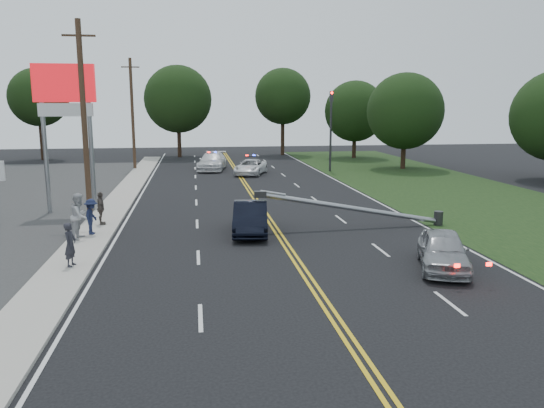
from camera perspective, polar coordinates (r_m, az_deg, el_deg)
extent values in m
plane|color=black|center=(17.52, 4.54, -8.92)|extent=(120.00, 120.00, 0.00)
cube|color=#A9A499|center=(27.12, -18.05, -2.25)|extent=(1.80, 70.00, 0.12)
cube|color=black|center=(31.82, 24.65, -0.96)|extent=(12.00, 80.00, 0.01)
cube|color=gold|center=(27.00, -0.18, -1.89)|extent=(0.36, 80.00, 0.00)
cylinder|color=gray|center=(31.21, -23.21, 5.43)|extent=(0.24, 0.24, 7.00)
cylinder|color=gray|center=(30.69, -18.86, 5.64)|extent=(0.24, 0.24, 7.00)
cube|color=#BA0C13|center=(30.86, -21.49, 12.02)|extent=(3.20, 0.35, 2.00)
cube|color=white|center=(30.84, -21.31, 9.43)|extent=(2.80, 0.30, 0.70)
cylinder|color=#2D2D30|center=(47.70, 6.33, 7.70)|extent=(0.20, 0.20, 7.00)
cube|color=#2D2D30|center=(47.65, 6.41, 11.43)|extent=(0.28, 0.28, 0.90)
sphere|color=#FF0C07|center=(47.50, 6.47, 11.79)|extent=(0.22, 0.22, 0.22)
cylinder|color=#2D2D30|center=(27.40, 17.46, -1.47)|extent=(0.44, 0.44, 0.70)
cylinder|color=gray|center=(25.67, 8.59, -0.45)|extent=(8.90, 0.24, 1.80)
cube|color=#2D2D30|center=(24.62, -1.28, 1.04)|extent=(0.55, 0.32, 0.30)
cylinder|color=#382619|center=(28.63, -19.55, 8.30)|extent=(0.28, 0.28, 10.00)
cube|color=#382619|center=(28.81, -20.09, 16.66)|extent=(1.60, 0.10, 0.10)
cylinder|color=#382619|center=(50.39, -14.77, 9.28)|extent=(0.28, 0.28, 10.00)
cube|color=#382619|center=(50.50, -15.00, 14.05)|extent=(1.60, 0.10, 0.10)
cylinder|color=black|center=(62.80, -23.50, 6.15)|extent=(0.44, 0.44, 3.88)
sphere|color=black|center=(62.68, -23.83, 10.47)|extent=(6.18, 6.18, 6.18)
cylinder|color=black|center=(61.68, -9.95, 6.75)|extent=(0.44, 0.44, 3.78)
sphere|color=black|center=(61.56, -10.09, 11.05)|extent=(7.54, 7.54, 7.54)
cylinder|color=black|center=(63.38, 1.15, 7.10)|extent=(0.44, 0.44, 3.99)
sphere|color=black|center=(63.27, 1.17, 11.51)|extent=(6.53, 6.53, 6.53)
cylinder|color=black|center=(60.53, 8.83, 6.35)|extent=(0.44, 0.44, 3.01)
sphere|color=black|center=(60.38, 8.93, 9.83)|extent=(6.73, 6.73, 6.73)
cylinder|color=black|center=(51.00, 13.95, 5.43)|extent=(0.44, 0.44, 3.08)
sphere|color=black|center=(50.82, 14.14, 9.67)|extent=(6.98, 6.98, 6.98)
imported|color=black|center=(24.48, -2.35, -1.49)|extent=(2.01, 4.54, 1.45)
imported|color=#94969B|center=(20.14, 17.92, -4.74)|extent=(2.93, 4.40, 1.39)
imported|color=white|center=(45.39, -2.32, 3.99)|extent=(3.53, 5.03, 1.28)
imported|color=silver|center=(48.74, -6.44, 4.57)|extent=(3.16, 5.80, 1.59)
imported|color=#26262D|center=(20.40, -20.88, -4.09)|extent=(0.50, 0.65, 1.59)
imported|color=#AFAFB4|center=(24.46, -20.00, -1.20)|extent=(0.93, 1.10, 1.99)
imported|color=#191F3E|center=(25.10, -18.85, -1.29)|extent=(0.70, 1.10, 1.61)
imported|color=#564C45|center=(26.98, -17.94, -0.44)|extent=(0.56, 1.00, 1.60)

